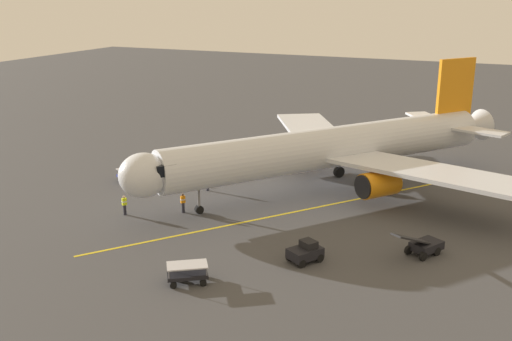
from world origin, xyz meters
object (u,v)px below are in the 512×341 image
(ground_crew_marshaller, at_px, (125,205))
(ground_crew_wing_walker, at_px, (207,182))
(safety_cone_nose_right, at_px, (208,176))
(airplane, at_px, (333,148))
(tug_rear_apron, at_px, (305,252))
(safety_cone_nose_left, at_px, (201,183))
(ground_crew_loader, at_px, (183,203))
(baggage_cart_near_nose, at_px, (187,273))
(belt_loader_starboard_side, at_px, (424,245))
(baggage_cart_portside, at_px, (131,174))

(ground_crew_marshaller, height_order, ground_crew_wing_walker, same)
(ground_crew_marshaller, xyz_separation_m, safety_cone_nose_right, (-1.59, -11.77, -0.61))
(airplane, distance_m, safety_cone_nose_right, 12.99)
(tug_rear_apron, bearing_deg, airplane, -79.31)
(ground_crew_wing_walker, distance_m, safety_cone_nose_left, 1.74)
(ground_crew_loader, relative_size, baggage_cart_near_nose, 0.58)
(safety_cone_nose_right, bearing_deg, baggage_cart_near_nose, 115.01)
(safety_cone_nose_left, bearing_deg, belt_loader_starboard_side, 162.09)
(ground_crew_marshaller, relative_size, safety_cone_nose_right, 3.11)
(ground_crew_wing_walker, height_order, safety_cone_nose_left, ground_crew_wing_walker)
(airplane, xyz_separation_m, safety_cone_nose_left, (11.83, 4.45, -3.73))
(airplane, bearing_deg, baggage_cart_portside, 16.59)
(ground_crew_wing_walker, xyz_separation_m, tug_rear_apron, (-13.57, 10.70, -0.18))
(safety_cone_nose_left, bearing_deg, ground_crew_wing_walker, 143.13)
(ground_crew_marshaller, distance_m, safety_cone_nose_right, 11.89)
(safety_cone_nose_right, bearing_deg, ground_crew_marshaller, 82.29)
(ground_crew_marshaller, height_order, safety_cone_nose_right, ground_crew_marshaller)
(tug_rear_apron, bearing_deg, belt_loader_starboard_side, -148.50)
(baggage_cart_near_nose, height_order, tug_rear_apron, tug_rear_apron)
(airplane, height_order, safety_cone_nose_right, airplane)
(airplane, height_order, baggage_cart_portside, airplane)
(tug_rear_apron, bearing_deg, ground_crew_wing_walker, -38.26)
(baggage_cart_near_nose, bearing_deg, airplane, -97.36)
(baggage_cart_portside, height_order, safety_cone_nose_right, baggage_cart_portside)
(ground_crew_wing_walker, distance_m, tug_rear_apron, 17.29)
(ground_crew_loader, distance_m, baggage_cart_near_nose, 12.80)
(airplane, xyz_separation_m, baggage_cart_near_nose, (2.87, 22.22, -3.35))
(ground_crew_marshaller, xyz_separation_m, baggage_cart_portside, (5.14, -8.17, -0.23))
(ground_crew_marshaller, height_order, baggage_cart_near_nose, ground_crew_marshaller)
(baggage_cart_portside, height_order, safety_cone_nose_left, baggage_cart_portside)
(ground_crew_marshaller, xyz_separation_m, ground_crew_loader, (-4.21, -2.47, 0.00))
(airplane, xyz_separation_m, tug_rear_apron, (-3.04, 16.13, -3.30))
(baggage_cart_near_nose, relative_size, baggage_cart_portside, 1.00)
(ground_crew_wing_walker, relative_size, baggage_cart_portside, 0.58)
(baggage_cart_portside, xyz_separation_m, tug_rear_apron, (-22.05, 10.46, 0.05))
(belt_loader_starboard_side, height_order, safety_cone_nose_left, belt_loader_starboard_side)
(ground_crew_marshaller, xyz_separation_m, belt_loader_starboard_side, (-24.25, -2.21, -0.17))
(ground_crew_loader, bearing_deg, ground_crew_marshaller, 30.38)
(baggage_cart_near_nose, bearing_deg, safety_cone_nose_left, -63.23)
(ground_crew_loader, bearing_deg, safety_cone_nose_left, -72.51)
(baggage_cart_near_nose, height_order, safety_cone_nose_right, baggage_cart_near_nose)
(belt_loader_starboard_side, bearing_deg, ground_crew_marshaller, 5.21)
(ground_crew_marshaller, relative_size, safety_cone_nose_left, 3.11)
(ground_crew_marshaller, bearing_deg, ground_crew_loader, -149.62)
(ground_crew_wing_walker, relative_size, belt_loader_starboard_side, 0.37)
(ground_crew_marshaller, height_order, ground_crew_loader, same)
(tug_rear_apron, xyz_separation_m, safety_cone_nose_left, (14.88, -11.68, -0.43))
(ground_crew_wing_walker, bearing_deg, baggage_cart_near_nose, 114.52)
(baggage_cart_near_nose, bearing_deg, ground_crew_marshaller, -37.32)
(ground_crew_marshaller, distance_m, belt_loader_starboard_side, 24.35)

